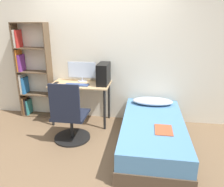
# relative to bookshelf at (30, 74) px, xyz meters

# --- Properties ---
(ground_plane) EXTENTS (14.00, 14.00, 0.00)m
(ground_plane) POSITION_rel_bookshelf_xyz_m (1.45, -1.18, -0.87)
(ground_plane) COLOR brown
(wall_back) EXTENTS (8.00, 0.05, 2.50)m
(wall_back) POSITION_rel_bookshelf_xyz_m (1.45, 0.15, 0.38)
(wall_back) COLOR silver
(wall_back) RESTS_ON ground_plane
(desk) EXTENTS (1.09, 0.57, 0.77)m
(desk) POSITION_rel_bookshelf_xyz_m (1.09, -0.16, -0.23)
(desk) COLOR tan
(desk) RESTS_ON ground_plane
(bookshelf) EXTENTS (0.66, 0.25, 1.85)m
(bookshelf) POSITION_rel_bookshelf_xyz_m (0.00, 0.00, 0.00)
(bookshelf) COLOR brown
(bookshelf) RESTS_ON ground_plane
(office_chair) EXTENTS (0.60, 0.60, 1.01)m
(office_chair) POSITION_rel_bookshelf_xyz_m (1.10, -0.88, -0.50)
(office_chair) COLOR black
(office_chair) RESTS_ON ground_plane
(bed) EXTENTS (0.95, 1.95, 0.44)m
(bed) POSITION_rel_bookshelf_xyz_m (2.42, -0.85, -0.66)
(bed) COLOR #4C3D2D
(bed) RESTS_ON ground_plane
(pillow) EXTENTS (0.72, 0.36, 0.11)m
(pillow) POSITION_rel_bookshelf_xyz_m (2.42, -0.14, -0.38)
(pillow) COLOR #B2B7C6
(pillow) RESTS_ON bed
(magazine) EXTENTS (0.24, 0.32, 0.01)m
(magazine) POSITION_rel_bookshelf_xyz_m (2.55, -1.13, -0.43)
(magazine) COLOR #B24C2D
(magazine) RESTS_ON bed
(monitor) EXTENTS (0.55, 0.19, 0.38)m
(monitor) POSITION_rel_bookshelf_xyz_m (1.07, 0.02, 0.10)
(monitor) COLOR #B7B7BC
(monitor) RESTS_ON desk
(keyboard) EXTENTS (0.43, 0.14, 0.02)m
(keyboard) POSITION_rel_bookshelf_xyz_m (1.05, -0.28, -0.09)
(keyboard) COLOR #33477A
(keyboard) RESTS_ON desk
(pc_tower) EXTENTS (0.19, 0.44, 0.38)m
(pc_tower) POSITION_rel_bookshelf_xyz_m (1.51, -0.12, 0.09)
(pc_tower) COLOR black
(pc_tower) RESTS_ON desk
(phone) EXTENTS (0.07, 0.14, 0.01)m
(phone) POSITION_rel_bookshelf_xyz_m (0.62, -0.20, -0.10)
(phone) COLOR black
(phone) RESTS_ON desk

